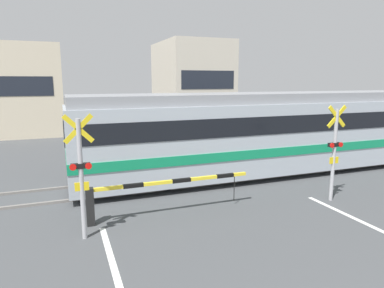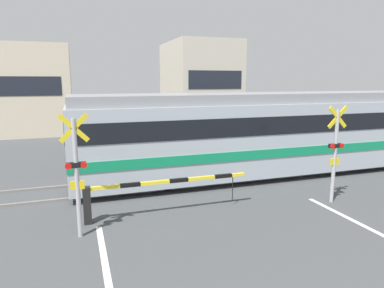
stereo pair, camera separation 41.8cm
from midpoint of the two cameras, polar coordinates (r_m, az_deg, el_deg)
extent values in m
cube|color=gray|center=(12.08, 0.61, -7.09)|extent=(50.00, 0.10, 0.08)
cube|color=gray|center=(13.38, -1.44, -5.33)|extent=(50.00, 0.10, 0.08)
cube|color=#ADB7C1|center=(14.33, 16.29, 1.48)|extent=(16.68, 2.67, 2.64)
cube|color=gray|center=(14.19, 16.60, 7.47)|extent=(16.51, 2.35, 0.36)
cube|color=#148C59|center=(14.40, 16.21, -0.07)|extent=(16.69, 2.72, 0.32)
cube|color=black|center=(14.26, 16.41, 3.84)|extent=(16.01, 2.71, 0.64)
cube|color=black|center=(11.68, -19.45, 2.27)|extent=(0.03, 1.87, 0.80)
cylinder|color=black|center=(11.74, -3.16, -5.89)|extent=(0.76, 0.12, 0.76)
cylinder|color=black|center=(13.08, -4.87, -4.19)|extent=(0.76, 0.12, 0.76)
cylinder|color=black|center=(18.45, 28.09, -1.08)|extent=(0.76, 0.12, 0.76)
cube|color=black|center=(9.36, -15.85, -9.83)|extent=(0.20, 0.20, 1.00)
cube|color=yellow|center=(9.58, -2.28, -6.20)|extent=(4.52, 0.09, 0.09)
cube|color=black|center=(9.33, -9.00, -6.77)|extent=(0.54, 0.10, 0.10)
cube|color=black|center=(9.64, -0.99, -6.07)|extent=(0.54, 0.10, 0.10)
cube|color=black|center=(10.12, 6.38, -5.33)|extent=(0.54, 0.10, 0.10)
cylinder|color=black|center=(10.38, 7.93, -7.41)|extent=(0.02, 0.02, 0.75)
cube|color=black|center=(16.31, 8.30, -0.87)|extent=(0.20, 0.20, 1.00)
cube|color=yellow|center=(15.35, 0.80, 0.19)|extent=(4.52, 0.09, 0.09)
cube|color=black|center=(15.75, 4.67, 0.43)|extent=(0.54, 0.10, 0.10)
cube|color=black|center=(15.27, 0.00, 0.14)|extent=(0.54, 0.10, 0.10)
cube|color=black|center=(14.90, -4.95, -0.16)|extent=(0.54, 0.10, 0.10)
cylinder|color=black|center=(14.91, -6.10, -1.83)|extent=(0.02, 0.02, 0.75)
cylinder|color=#B2B2B7|center=(8.39, -17.26, -5.62)|extent=(0.11, 0.11, 2.86)
cube|color=yellow|center=(8.15, -17.72, 2.53)|extent=(0.68, 0.04, 0.68)
cube|color=yellow|center=(8.15, -17.72, 2.53)|extent=(0.68, 0.04, 0.68)
cube|color=black|center=(8.31, -17.39, -3.34)|extent=(0.44, 0.12, 0.12)
cylinder|color=red|center=(8.23, -18.56, -3.53)|extent=(0.15, 0.03, 0.15)
cylinder|color=red|center=(8.24, -16.19, -3.39)|extent=(0.15, 0.03, 0.15)
cube|color=yellow|center=(8.41, -17.21, -6.59)|extent=(0.32, 0.03, 0.20)
cylinder|color=#B2B2B7|center=(11.27, 23.66, -1.97)|extent=(0.11, 0.11, 2.86)
cube|color=yellow|center=(11.09, 24.12, 4.11)|extent=(0.68, 0.04, 0.68)
cube|color=yellow|center=(11.09, 24.12, 4.11)|extent=(0.68, 0.04, 0.68)
cube|color=black|center=(11.21, 23.79, -0.25)|extent=(0.44, 0.12, 0.12)
cylinder|color=red|center=(11.04, 23.40, -0.37)|extent=(0.15, 0.03, 0.15)
cylinder|color=red|center=(11.27, 24.69, -0.26)|extent=(0.15, 0.03, 0.15)
cube|color=yellow|center=(11.29, 23.68, -2.69)|extent=(0.32, 0.03, 0.20)
cube|color=beige|center=(27.70, -26.38, 8.10)|extent=(7.02, 7.09, 6.09)
cube|color=#1E232D|center=(24.17, -27.50, 8.53)|extent=(5.90, 0.03, 1.22)
cube|color=beige|center=(29.31, 1.64, 9.97)|extent=(5.08, 7.09, 6.82)
cube|color=#1E232D|center=(26.00, 4.42, 10.62)|extent=(4.26, 0.03, 1.36)
camera|label=1|loc=(0.21, -88.96, 0.19)|focal=32.00mm
camera|label=2|loc=(0.21, 91.04, -0.19)|focal=32.00mm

